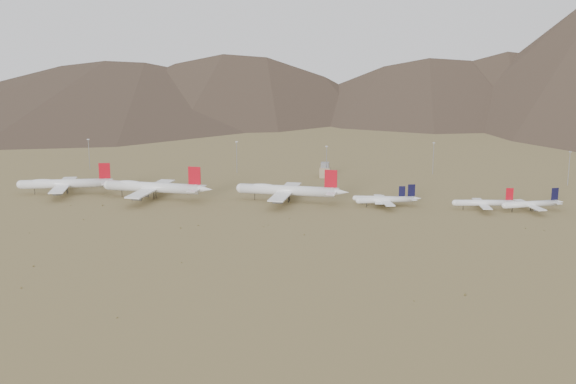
# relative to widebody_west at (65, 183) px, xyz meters

# --- Properties ---
(ground) EXTENTS (3000.00, 3000.00, 0.00)m
(ground) POSITION_rel_widebody_west_xyz_m (145.26, -33.65, -7.42)
(ground) COLOR olive
(ground) RESTS_ON ground
(mountain_ridge) EXTENTS (4400.00, 1000.00, 300.00)m
(mountain_ridge) POSITION_rel_widebody_west_xyz_m (145.26, 866.35, 142.58)
(mountain_ridge) COLOR #48392B
(mountain_ridge) RESTS_ON ground
(widebody_west) EXTENTS (70.78, 55.90, 21.51)m
(widebody_west) POSITION_rel_widebody_west_xyz_m (0.00, 0.00, 0.00)
(widebody_west) COLOR white
(widebody_west) RESTS_ON ground
(widebody_centre) EXTENTS (79.56, 61.40, 23.63)m
(widebody_centre) POSITION_rel_widebody_west_xyz_m (66.57, -5.87, 0.73)
(widebody_centre) COLOR white
(widebody_centre) RESTS_ON ground
(widebody_east) EXTENTS (77.39, 59.58, 22.98)m
(widebody_east) POSITION_rel_widebody_west_xyz_m (158.84, -0.76, 0.51)
(widebody_east) COLOR white
(widebody_east) RESTS_ON ground
(narrowbody_a) EXTENTS (38.57, 27.76, 12.72)m
(narrowbody_a) POSITION_rel_widebody_west_xyz_m (221.14, 0.14, -3.29)
(narrowbody_a) COLOR white
(narrowbody_a) RESTS_ON ground
(narrowbody_b) EXTENTS (43.06, 31.84, 14.55)m
(narrowbody_b) POSITION_rel_widebody_west_xyz_m (225.76, -5.04, -2.69)
(narrowbody_b) COLOR white
(narrowbody_b) RESTS_ON ground
(narrowbody_c) EXTENTS (43.29, 31.46, 14.34)m
(narrowbody_c) POSITION_rel_widebody_west_xyz_m (287.57, -4.38, -2.76)
(narrowbody_c) COLOR white
(narrowbody_c) RESTS_ON ground
(narrowbody_d) EXTENTS (41.56, 31.15, 14.43)m
(narrowbody_d) POSITION_rel_widebody_west_xyz_m (317.12, -3.16, -2.73)
(narrowbody_d) COLOR white
(narrowbody_d) RESTS_ON ground
(control_tower) EXTENTS (8.00, 8.00, 12.00)m
(control_tower) POSITION_rel_widebody_west_xyz_m (175.26, 86.35, -2.10)
(control_tower) COLOR gray
(control_tower) RESTS_ON ground
(mast_far_west) EXTENTS (2.00, 0.60, 25.70)m
(mast_far_west) POSITION_rel_widebody_west_xyz_m (-21.92, 90.44, 6.79)
(mast_far_west) COLOR gray
(mast_far_west) RESTS_ON ground
(mast_west) EXTENTS (2.00, 0.60, 25.70)m
(mast_west) POSITION_rel_widebody_west_xyz_m (102.36, 95.46, 6.79)
(mast_west) COLOR gray
(mast_west) RESTS_ON ground
(mast_centre) EXTENTS (2.00, 0.60, 25.70)m
(mast_centre) POSITION_rel_widebody_west_xyz_m (176.75, 82.74, 6.79)
(mast_centre) COLOR gray
(mast_centre) RESTS_ON ground
(mast_east) EXTENTS (2.00, 0.60, 25.70)m
(mast_east) POSITION_rel_widebody_west_xyz_m (259.87, 114.49, 6.79)
(mast_east) COLOR gray
(mast_east) RESTS_ON ground
(mast_far_east) EXTENTS (2.00, 0.60, 25.70)m
(mast_far_east) POSITION_rel_widebody_west_xyz_m (357.69, 84.02, 6.79)
(mast_far_east) COLOR gray
(mast_far_east) RESTS_ON ground
(desert_scrub) EXTENTS (380.39, 181.44, 0.81)m
(desert_scrub) POSITION_rel_widebody_west_xyz_m (124.32, -121.09, -7.10)
(desert_scrub) COLOR brown
(desert_scrub) RESTS_ON ground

